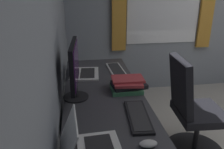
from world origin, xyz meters
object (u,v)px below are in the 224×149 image
mouse_main (148,144)px  book_stack_near (128,84)px  monitor_primary (75,68)px  keyboard_spare (116,70)px  office_chair (192,114)px  laptop_left (88,145)px  laptop_leftmost (82,70)px  drawer_pedestal (104,149)px  keyboard_main (138,116)px

mouse_main → book_stack_near: size_ratio=0.34×
monitor_primary → keyboard_spare: monitor_primary is taller
book_stack_near → office_chair: 0.69m
book_stack_near → laptop_left: bearing=153.3°
mouse_main → office_chair: 1.01m
laptop_leftmost → book_stack_near: bearing=-138.7°
keyboard_spare → mouse_main: 1.21m
drawer_pedestal → office_chair: 0.88m
book_stack_near → office_chair: size_ratio=0.31×
keyboard_spare → book_stack_near: book_stack_near is taller
keyboard_spare → book_stack_near: (-0.47, -0.02, 0.04)m
laptop_left → book_stack_near: size_ratio=1.14×
book_stack_near → monitor_primary: bearing=99.7°
drawer_pedestal → office_chair: office_chair is taller
laptop_left → office_chair: 1.27m
laptop_leftmost → laptop_left: size_ratio=1.07×
laptop_leftmost → keyboard_main: bearing=-157.7°
keyboard_main → mouse_main: 0.30m
laptop_left → drawer_pedestal: bearing=-16.0°
laptop_leftmost → office_chair: (-0.45, -0.98, -0.32)m
keyboard_main → office_chair: office_chair is taller
drawer_pedestal → keyboard_main: (-0.18, -0.22, 0.39)m
mouse_main → book_stack_near: book_stack_near is taller
keyboard_main → mouse_main: mouse_main is taller
mouse_main → monitor_primary: bearing=30.7°
keyboard_spare → mouse_main: (-1.21, 0.02, 0.01)m
laptop_left → office_chair: (0.73, -0.99, -0.33)m
drawer_pedestal → office_chair: bearing=-74.4°
keyboard_main → keyboard_spare: bearing=-0.1°
keyboard_main → book_stack_near: (0.44, -0.02, 0.04)m
laptop_leftmost → office_chair: 1.13m
laptop_leftmost → mouse_main: size_ratio=3.56×
laptop_left → monitor_primary: bearing=4.8°
drawer_pedestal → book_stack_near: book_stack_near is taller
drawer_pedestal → keyboard_spare: size_ratio=1.62×
keyboard_spare → monitor_primary: bearing=142.8°
laptop_left → keyboard_spare: (1.22, -0.36, -0.04)m
monitor_primary → laptop_leftmost: size_ratio=1.25×
mouse_main → laptop_left: bearing=91.3°
drawer_pedestal → keyboard_spare: bearing=-16.6°
laptop_leftmost → book_stack_near: (-0.43, -0.37, 0.00)m
drawer_pedestal → keyboard_main: bearing=-129.3°
office_chair → book_stack_near: bearing=87.9°
office_chair → laptop_left: bearing=126.4°
drawer_pedestal → monitor_primary: (0.18, 0.20, 0.64)m
laptop_leftmost → keyboard_spare: 0.36m
laptop_leftmost → keyboard_main: laptop_leftmost is taller
monitor_primary → laptop_leftmost: monitor_primary is taller
mouse_main → book_stack_near: bearing=-2.9°
drawer_pedestal → office_chair: size_ratio=0.72×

